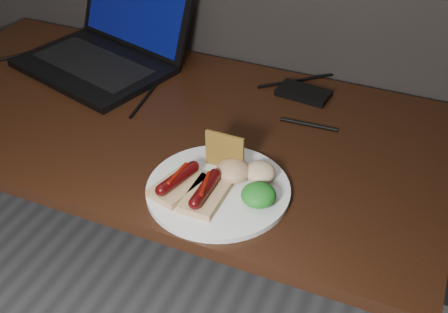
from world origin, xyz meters
name	(u,v)px	position (x,y,z in m)	size (l,w,h in m)	color
desk	(162,147)	(0.00, 1.38, 0.66)	(1.40, 0.70, 0.75)	black
laptop	(108,45)	(-0.27, 1.58, 0.80)	(0.49, 0.46, 0.25)	black
hard_drive	(303,93)	(0.29, 1.62, 0.76)	(0.13, 0.07, 0.02)	black
desk_cables	(182,85)	(-0.02, 1.54, 0.75)	(1.00, 0.41, 0.01)	black
plate	(218,190)	(0.24, 1.18, 0.76)	(0.30, 0.30, 0.01)	white
bread_sausage_left	(178,183)	(0.17, 1.14, 0.78)	(0.10, 0.13, 0.04)	#DAAD80
bread_sausage_center	(205,193)	(0.24, 1.14, 0.78)	(0.07, 0.12, 0.04)	#DAAD80
crispbread	(225,151)	(0.23, 1.25, 0.80)	(0.09, 0.01, 0.09)	#A5822D
salad_greens	(259,195)	(0.34, 1.17, 0.78)	(0.07, 0.07, 0.04)	#175F13
salsa_mound	(233,171)	(0.26, 1.22, 0.78)	(0.07, 0.07, 0.04)	maroon
coleslaw_mound	(260,172)	(0.31, 1.24, 0.78)	(0.06, 0.06, 0.04)	beige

